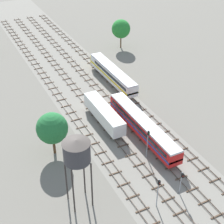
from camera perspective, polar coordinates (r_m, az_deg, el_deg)
ground_plane at (r=80.93m, az=-2.93°, el=2.31°), size 480.00×480.00×0.00m
ballast_bed at (r=80.93m, az=-2.93°, el=2.31°), size 18.10×176.00×0.01m
track_far_left at (r=79.56m, az=-7.86°, el=1.53°), size 2.40×126.00×0.29m
track_left at (r=80.89m, az=-4.74°, el=2.33°), size 2.40×126.00×0.29m
track_centre_left at (r=82.47m, az=-1.73°, el=3.10°), size 2.40×126.00×0.29m
track_centre at (r=84.28m, az=1.17°, el=3.82°), size 2.40×126.00×0.29m
passenger_coach_centre_left_nearest at (r=67.35m, az=5.04°, el=-2.25°), size 2.96×22.00×3.80m
freight_boxcar_left_near at (r=70.95m, az=-1.33°, el=-0.22°), size 2.87×14.00×3.60m
diesel_railcar_centre_mid at (r=85.76m, az=0.13°, el=6.25°), size 2.96×20.50×3.80m
water_tower at (r=49.52m, az=-5.78°, el=-6.44°), size 4.11×4.11×12.17m
signal_post_nearest at (r=56.47m, az=11.24°, el=-10.85°), size 0.28×0.47×4.52m
signal_post_near at (r=53.59m, az=7.53°, el=-12.45°), size 0.28×0.47×5.58m
signal_post_mid at (r=61.97m, az=5.85°, el=-4.65°), size 0.28×0.47×5.89m
lineside_tree_0 at (r=104.93m, az=1.47°, el=13.39°), size 5.46×5.46×8.59m
lineside_tree_2 at (r=62.28m, az=-9.74°, el=-2.63°), size 5.67×5.67×8.44m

